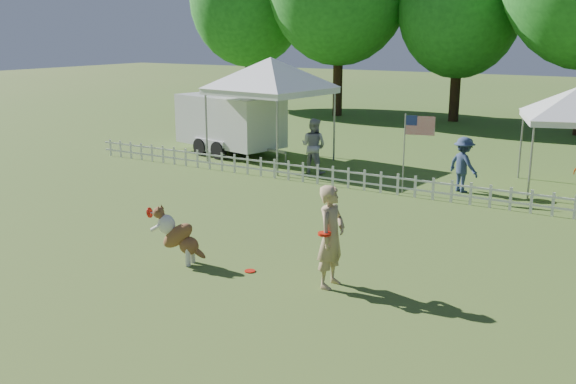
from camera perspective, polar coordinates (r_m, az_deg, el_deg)
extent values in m
plane|color=#315D1D|center=(12.05, -4.04, -7.21)|extent=(120.00, 120.00, 0.00)
imported|color=tan|center=(11.17, 3.87, -3.98)|extent=(0.44, 0.67, 1.83)
cylinder|color=red|center=(12.12, -3.41, -7.02)|extent=(0.23, 0.23, 0.02)
imported|color=#9D9DA2|center=(20.25, 2.29, 4.12)|extent=(0.86, 0.67, 1.73)
imported|color=navy|center=(18.48, 15.33, 2.36)|extent=(1.15, 0.99, 1.55)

